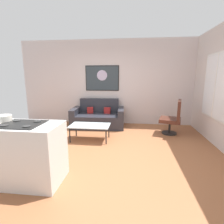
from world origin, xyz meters
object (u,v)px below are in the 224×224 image
at_px(coffee_table, 90,126).
at_px(mixing_bowl, 3,119).
at_px(armchair, 173,118).
at_px(couch, 98,118).
at_px(wall_painting, 102,78).

distance_m(coffee_table, mixing_bowl, 2.08).
relative_size(coffee_table, armchair, 1.04).
distance_m(couch, wall_painting, 1.34).
bearing_deg(mixing_bowl, armchair, 38.45).
height_order(couch, mixing_bowl, mixing_bowl).
xyz_separation_m(couch, coffee_table, (0.04, -1.27, 0.08)).
relative_size(armchair, mixing_bowl, 3.91).
bearing_deg(armchair, couch, 166.58).
height_order(couch, armchair, armchair).
relative_size(couch, coffee_table, 1.70).
distance_m(coffee_table, armchair, 2.33).
relative_size(mixing_bowl, wall_painting, 0.22).
xyz_separation_m(coffee_table, wall_painting, (0.03, 1.72, 1.19)).
height_order(coffee_table, wall_painting, wall_painting).
bearing_deg(mixing_bowl, wall_painting, 74.54).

